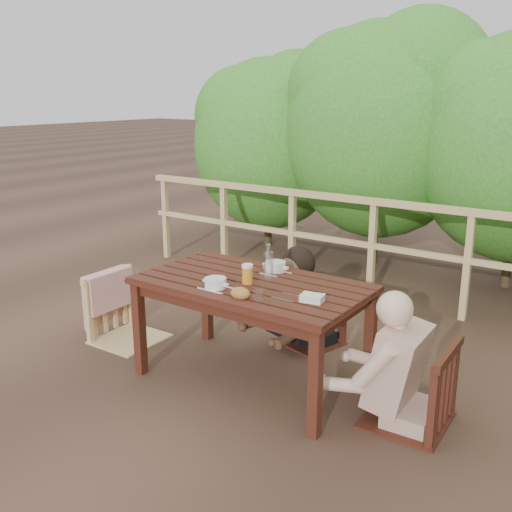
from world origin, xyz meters
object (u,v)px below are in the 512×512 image
Objects in this scene: chair_left at (126,280)px; beer_glass at (247,275)px; bread_roll at (240,293)px; tumbler at (259,297)px; diner_right at (419,320)px; butter_tub at (312,299)px; woman at (313,268)px; bottle at (268,264)px; chair_far at (311,291)px; chair_right at (412,345)px; table at (252,332)px; soup_far at (276,267)px; soup_near at (216,284)px.

beer_glass is (1.21, -0.03, 0.27)m from chair_left.
bread_roll is 0.14m from tumbler.
diner_right reaches higher than butter_tub.
tumbler is at bearing -100.80° from chair_left.
bottle is (0.06, -0.73, 0.22)m from woman.
bottle is 0.49m from butter_tub.
chair_far is 0.70× the size of woman.
chair_right is 7.29× the size of butter_tub.
butter_tub is at bearing 135.33° from woman.
table is 0.50m from soup_far.
chair_right is (1.11, 0.09, 0.15)m from table.
table is at bearing 132.09° from tumbler.
chair_right is 1.07m from bottle.
chair_far is 1.28m from chair_right.
chair_left is at bearing -165.32° from soup_far.
soup_near is 1.65× the size of beer_glass.
chair_right is 7.56× the size of bread_roll.
chair_right is 0.96m from tumbler.
table is 0.52m from bread_roll.
chair_right is 1.15m from beer_glass.
soup_far reaches higher than bread_roll.
bread_roll is 0.92× the size of beer_glass.
diner_right is (1.11, -0.70, 0.05)m from woman.
tumbler is at bearing 5.36° from bread_roll.
table is 1.49× the size of chair_left.
butter_tub is (0.41, 0.19, -0.01)m from bread_roll.
butter_tub is (0.53, -0.06, -0.04)m from beer_glass.
beer_glass is at bearing -84.49° from chair_right.
chair_right is at bearing 88.01° from diner_right.
beer_glass is 1.76× the size of tumbler.
woman is (-1.08, 0.70, 0.12)m from chair_right.
butter_tub is (-0.60, -0.21, 0.07)m from diner_right.
bottle is (-1.05, -0.02, 0.17)m from diner_right.
chair_left is 4.17× the size of soup_far.
bread_roll is 0.28m from beer_glass.
diner_right is at bearing 23.63° from tumbler.
bread_roll is (0.24, -0.06, -0.00)m from soup_near.
chair_left is 1.48m from chair_far.
chair_right reaches higher than bread_roll.
diner_right reaches higher than chair_far.
table is 0.51m from bottle.
table is at bearing 90.35° from beer_glass.
butter_tub is at bearing -44.13° from chair_far.
soup_far is at bearing 77.31° from soup_near.
woman is 9.01× the size of butter_tub.
woman is (0.03, 0.80, 0.27)m from table.
bread_roll reaches higher than butter_tub.
diner_right is 1.15m from beer_glass.
butter_tub is (0.50, -0.89, 0.30)m from chair_far.
table is 18.64× the size of tumbler.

